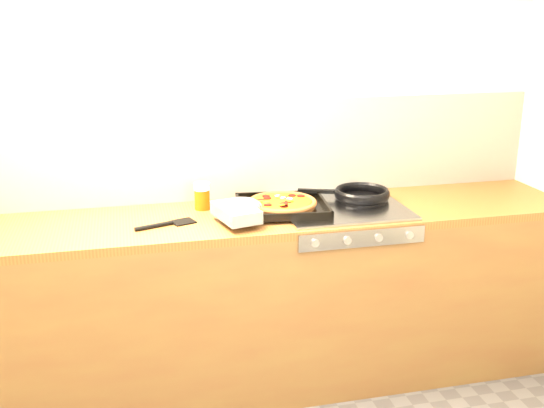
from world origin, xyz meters
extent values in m
plane|color=beige|center=(0.00, 1.40, 1.25)|extent=(3.20, 0.00, 3.20)
cube|color=white|center=(0.00, 1.39, 1.15)|extent=(3.20, 0.02, 0.50)
cube|color=brown|center=(0.00, 1.10, 0.43)|extent=(3.20, 0.60, 0.86)
cube|color=brown|center=(0.00, 1.10, 0.88)|extent=(3.20, 0.60, 0.04)
cube|color=gray|center=(0.45, 0.80, 0.85)|extent=(0.60, 0.03, 0.08)
cylinder|color=#A5A5AA|center=(0.23, 0.78, 0.85)|extent=(0.04, 0.02, 0.04)
cylinder|color=#A5A5AA|center=(0.38, 0.78, 0.85)|extent=(0.04, 0.02, 0.04)
cylinder|color=#A5A5AA|center=(0.53, 0.78, 0.85)|extent=(0.04, 0.02, 0.04)
cylinder|color=#A5A5AA|center=(0.67, 0.78, 0.85)|extent=(0.04, 0.02, 0.04)
cube|color=gray|center=(0.45, 1.10, 0.91)|extent=(0.60, 0.56, 0.02)
cube|color=black|center=(0.15, 1.10, 0.92)|extent=(0.46, 0.41, 0.01)
cube|color=black|center=(0.17, 1.28, 0.94)|extent=(0.42, 0.06, 0.02)
cube|color=black|center=(0.14, 0.92, 0.94)|extent=(0.42, 0.06, 0.02)
cube|color=black|center=(0.36, 1.08, 0.94)|extent=(0.05, 0.37, 0.02)
cube|color=black|center=(-0.05, 1.12, 0.94)|extent=(0.05, 0.37, 0.02)
cylinder|color=#9F5A2E|center=(0.15, 1.10, 0.94)|extent=(0.35, 0.35, 0.02)
torus|color=#9F5A2E|center=(0.15, 1.10, 0.95)|extent=(0.37, 0.37, 0.03)
cylinder|color=orange|center=(0.15, 1.10, 0.95)|extent=(0.31, 0.31, 0.01)
cylinder|color=maroon|center=(0.18, 1.08, 0.96)|extent=(0.04, 0.04, 0.01)
cylinder|color=maroon|center=(0.10, 1.19, 0.96)|extent=(0.04, 0.04, 0.01)
cylinder|color=maroon|center=(0.14, 1.01, 0.96)|extent=(0.04, 0.04, 0.01)
cylinder|color=maroon|center=(0.05, 1.12, 0.96)|extent=(0.04, 0.04, 0.01)
cylinder|color=maroon|center=(0.22, 1.17, 0.96)|extent=(0.04, 0.04, 0.01)
cylinder|color=maroon|center=(0.17, 1.14, 0.96)|extent=(0.04, 0.04, 0.01)
cylinder|color=maroon|center=(0.07, 1.05, 0.96)|extent=(0.04, 0.04, 0.01)
cylinder|color=maroon|center=(0.26, 1.15, 0.96)|extent=(0.04, 0.04, 0.01)
cylinder|color=maroon|center=(0.14, 1.01, 0.96)|extent=(0.04, 0.04, 0.01)
cylinder|color=maroon|center=(0.15, 1.04, 0.96)|extent=(0.04, 0.04, 0.01)
cylinder|color=maroon|center=(0.09, 1.15, 0.96)|extent=(0.04, 0.04, 0.01)
ellipsoid|color=gold|center=(0.07, 1.09, 0.96)|extent=(0.04, 0.03, 0.01)
ellipsoid|color=gold|center=(0.05, 1.10, 0.96)|extent=(0.04, 0.03, 0.01)
ellipsoid|color=gold|center=(0.15, 1.15, 0.96)|extent=(0.04, 0.03, 0.01)
ellipsoid|color=gold|center=(0.15, 1.19, 0.96)|extent=(0.04, 0.03, 0.01)
ellipsoid|color=gold|center=(0.13, 1.02, 0.96)|extent=(0.04, 0.03, 0.01)
ellipsoid|color=gold|center=(0.19, 1.08, 0.96)|extent=(0.04, 0.03, 0.01)
ellipsoid|color=gold|center=(0.18, 1.10, 0.96)|extent=(0.04, 0.03, 0.01)
ellipsoid|color=gold|center=(0.07, 1.08, 0.96)|extent=(0.04, 0.03, 0.01)
ellipsoid|color=gold|center=(0.17, 1.17, 0.96)|extent=(0.04, 0.03, 0.01)
ellipsoid|color=silver|center=(0.15, 1.18, 0.96)|extent=(0.03, 0.03, 0.01)
ellipsoid|color=silver|center=(0.17, 1.14, 0.96)|extent=(0.03, 0.03, 0.01)
ellipsoid|color=silver|center=(0.20, 1.12, 0.96)|extent=(0.03, 0.03, 0.01)
cube|color=black|center=(-0.09, 0.97, 0.96)|extent=(0.21, 0.28, 0.06)
ellipsoid|color=black|center=(-0.04, 1.08, 0.96)|extent=(0.16, 0.16, 0.06)
cylinder|color=black|center=(-0.01, 0.99, 0.96)|extent=(0.10, 0.12, 0.06)
cylinder|color=black|center=(0.59, 1.16, 0.92)|extent=(0.33, 0.33, 0.01)
torus|color=black|center=(0.59, 1.16, 0.95)|extent=(0.36, 0.36, 0.03)
cube|color=black|center=(0.38, 1.24, 0.95)|extent=(0.20, 0.09, 0.02)
cylinder|color=maroon|center=(-0.21, 1.25, 0.95)|extent=(0.08, 0.08, 0.09)
cylinder|color=#B2B2B7|center=(-0.21, 1.25, 0.99)|extent=(0.08, 0.08, 0.01)
cylinder|color=#B2B2B7|center=(-0.21, 1.25, 0.90)|extent=(0.08, 0.08, 0.01)
cylinder|color=#C44A0B|center=(-0.21, 1.23, 0.95)|extent=(0.08, 0.08, 0.10)
cylinder|color=silver|center=(-0.21, 1.23, 1.01)|extent=(0.09, 0.09, 0.03)
cylinder|color=#9A6041|center=(0.15, 1.26, 0.91)|extent=(0.26, 0.06, 0.02)
ellipsoid|color=#9A6041|center=(0.29, 1.24, 0.91)|extent=(0.07, 0.05, 0.02)
cube|color=black|center=(-0.33, 1.05, 0.90)|extent=(0.12, 0.11, 0.01)
cylinder|color=black|center=(-0.46, 1.01, 0.91)|extent=(0.18, 0.08, 0.02)
camera|label=1|loc=(-0.56, -1.72, 1.84)|focal=42.00mm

